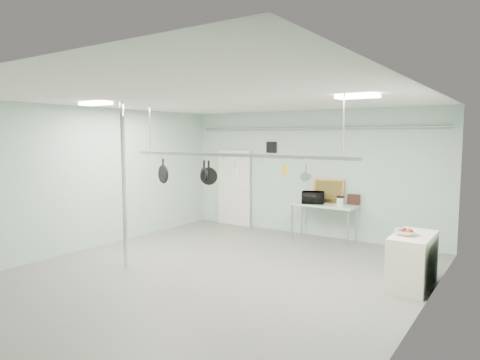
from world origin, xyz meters
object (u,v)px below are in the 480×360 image
Objects in this scene: side_cabinet at (412,261)px; fruit_bowl at (406,232)px; pot_rack at (232,153)px; microwave at (313,197)px; skillet_left at (163,171)px; skillet_right at (209,173)px; chrome_pole at (124,186)px; prep_table at (324,207)px; skillet_mid at (204,171)px; coffee_canister at (340,202)px.

fruit_bowl is (-0.10, -0.12, 0.49)m from side_cabinet.
pot_rack is (-2.95, -1.10, 1.78)m from side_cabinet.
side_cabinet is 3.56m from microwave.
skillet_left is 1.20m from skillet_right.
pot_rack is at bearing -160.95° from fruit_bowl.
chrome_pole is 5.16m from fruit_bowl.
skillet_left is at bearing 38.26° from microwave.
skillet_left is 1.06× the size of skillet_right.
fruit_bowl reaches higher than side_cabinet.
chrome_pole is at bearing -157.59° from side_cabinet.
chrome_pole is 2.00× the size of prep_table.
skillet_left is (-1.74, 0.00, -0.40)m from pot_rack.
prep_table is 1.33× the size of side_cabinet.
skillet_mid is (-0.65, 0.00, -0.34)m from pot_rack.
skillet_left and skillet_right have the same top height.
pot_rack is at bearing -96.91° from prep_table.
microwave is at bearing 140.50° from fruit_bowl.
skillet_left is (-1.89, -3.21, 0.78)m from microwave.
microwave is at bearing 87.35° from pot_rack.
skillet_mid reaches higher than fruit_bowl.
microwave is at bearing -161.11° from prep_table.
prep_table is at bearing 74.23° from skillet_left.
skillet_left is (0.16, 0.90, 0.23)m from chrome_pole.
skillet_mid is at bearing -114.75° from coffee_canister.
coffee_canister is 0.39× the size of skillet_left.
coffee_canister is 3.62m from skillet_right.
skillet_mid is at bearing 180.00° from pot_rack.
coffee_canister is 3.02m from fruit_bowl.
prep_table is at bearing 177.61° from microwave.
prep_table is at bearing 50.78° from skillet_right.
coffee_canister is at bearing 134.70° from side_cabinet.
skillet_mid is at bearing -164.32° from fruit_bowl.
chrome_pole is 5.37m from side_cabinet.
skillet_mid reaches higher than prep_table.
prep_table is 3.01× the size of microwave.
chrome_pole reaches higher than microwave.
skillet_mid is at bearing -163.03° from side_cabinet.
chrome_pole is 2.19m from pot_rack.
pot_rack is 0.66m from skillet_right.
fruit_bowl is at bearing -48.14° from coffee_canister.
prep_table is 0.33× the size of pot_rack.
fruit_bowl is at bearing 119.22° from microwave.
chrome_pole reaches higher than coffee_canister.
microwave is at bearing 63.53° from chrome_pole.
pot_rack is 12.14× the size of skillet_mid.
prep_table reaches higher than side_cabinet.
skillet_mid is 0.12m from skillet_right.
coffee_canister is 0.53× the size of fruit_bowl.
coffee_canister reaches higher than fruit_bowl.
skillet_left is at bearing 79.97° from chrome_pole.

